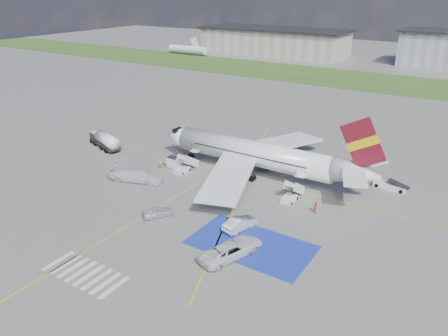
{
  "coord_description": "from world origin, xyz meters",
  "views": [
    {
      "loc": [
        30.44,
        -41.51,
        27.62
      ],
      "look_at": [
        -0.38,
        6.36,
        3.5
      ],
      "focal_mm": 35.0,
      "sensor_mm": 36.0,
      "label": 1
    }
  ],
  "objects_px": {
    "fuel_tanker": "(105,141)",
    "van_white_b": "(136,174)",
    "belt_loader": "(390,186)",
    "van_white_a": "(231,247)",
    "airliner": "(261,155)",
    "car_silver_a": "(158,212)",
    "gpu_cart": "(174,163)",
    "car_silver_b": "(240,223)"
  },
  "relations": [
    {
      "from": "gpu_cart",
      "to": "car_silver_a",
      "type": "xyz_separation_m",
      "value": [
        8.28,
        -13.65,
        -0.19
      ]
    },
    {
      "from": "airliner",
      "to": "fuel_tanker",
      "type": "distance_m",
      "value": 30.05
    },
    {
      "from": "gpu_cart",
      "to": "van_white_a",
      "type": "relative_size",
      "value": 0.39
    },
    {
      "from": "car_silver_a",
      "to": "van_white_b",
      "type": "relative_size",
      "value": 0.62
    },
    {
      "from": "airliner",
      "to": "car_silver_b",
      "type": "distance_m",
      "value": 16.85
    },
    {
      "from": "airliner",
      "to": "van_white_b",
      "type": "distance_m",
      "value": 19.29
    },
    {
      "from": "belt_loader",
      "to": "van_white_a",
      "type": "height_order",
      "value": "van_white_a"
    },
    {
      "from": "airliner",
      "to": "car_silver_b",
      "type": "height_order",
      "value": "airliner"
    },
    {
      "from": "van_white_b",
      "to": "car_silver_b",
      "type": "bearing_deg",
      "value": -118.03
    },
    {
      "from": "belt_loader",
      "to": "car_silver_b",
      "type": "relative_size",
      "value": 1.08
    },
    {
      "from": "belt_loader",
      "to": "van_white_a",
      "type": "xyz_separation_m",
      "value": [
        -10.49,
        -27.06,
        0.75
      ]
    },
    {
      "from": "fuel_tanker",
      "to": "airliner",
      "type": "bearing_deg",
      "value": 27.66
    },
    {
      "from": "airliner",
      "to": "belt_loader",
      "type": "height_order",
      "value": "airliner"
    },
    {
      "from": "belt_loader",
      "to": "airliner",
      "type": "bearing_deg",
      "value": -158.3
    },
    {
      "from": "airliner",
      "to": "car_silver_b",
      "type": "relative_size",
      "value": 7.86
    },
    {
      "from": "car_silver_a",
      "to": "van_white_b",
      "type": "distance_m",
      "value": 11.97
    },
    {
      "from": "airliner",
      "to": "belt_loader",
      "type": "bearing_deg",
      "value": 17.96
    },
    {
      "from": "gpu_cart",
      "to": "belt_loader",
      "type": "distance_m",
      "value": 33.24
    },
    {
      "from": "fuel_tanker",
      "to": "gpu_cart",
      "type": "distance_m",
      "value": 16.52
    },
    {
      "from": "car_silver_b",
      "to": "car_silver_a",
      "type": "bearing_deg",
      "value": 30.61
    },
    {
      "from": "car_silver_a",
      "to": "belt_loader",
      "type": "bearing_deg",
      "value": -99.6
    },
    {
      "from": "gpu_cart",
      "to": "belt_loader",
      "type": "xyz_separation_m",
      "value": [
        31.37,
        10.99,
        -0.48
      ]
    },
    {
      "from": "car_silver_a",
      "to": "airliner",
      "type": "bearing_deg",
      "value": -70.97
    },
    {
      "from": "belt_loader",
      "to": "van_white_b",
      "type": "relative_size",
      "value": 0.81
    },
    {
      "from": "fuel_tanker",
      "to": "car_silver_a",
      "type": "xyz_separation_m",
      "value": [
        24.79,
        -14.26,
        -0.56
      ]
    },
    {
      "from": "gpu_cart",
      "to": "car_silver_a",
      "type": "height_order",
      "value": "gpu_cart"
    },
    {
      "from": "airliner",
      "to": "belt_loader",
      "type": "relative_size",
      "value": 7.25
    },
    {
      "from": "belt_loader",
      "to": "car_silver_b",
      "type": "height_order",
      "value": "car_silver_b"
    },
    {
      "from": "gpu_cart",
      "to": "van_white_b",
      "type": "xyz_separation_m",
      "value": [
        -1.7,
        -7.07,
        0.38
      ]
    },
    {
      "from": "gpu_cart",
      "to": "car_silver_a",
      "type": "relative_size",
      "value": 0.59
    },
    {
      "from": "gpu_cart",
      "to": "van_white_a",
      "type": "bearing_deg",
      "value": -36.67
    },
    {
      "from": "gpu_cart",
      "to": "van_white_a",
      "type": "height_order",
      "value": "van_white_a"
    },
    {
      "from": "car_silver_a",
      "to": "van_white_a",
      "type": "height_order",
      "value": "van_white_a"
    },
    {
      "from": "fuel_tanker",
      "to": "van_white_a",
      "type": "xyz_separation_m",
      "value": [
        37.39,
        -16.68,
        -0.11
      ]
    },
    {
      "from": "airliner",
      "to": "gpu_cart",
      "type": "bearing_deg",
      "value": -158.84
    },
    {
      "from": "fuel_tanker",
      "to": "belt_loader",
      "type": "bearing_deg",
      "value": 31.33
    },
    {
      "from": "airliner",
      "to": "van_white_b",
      "type": "bearing_deg",
      "value": -140.67
    },
    {
      "from": "van_white_a",
      "to": "gpu_cart",
      "type": "bearing_deg",
      "value": -20.17
    },
    {
      "from": "fuel_tanker",
      "to": "van_white_b",
      "type": "height_order",
      "value": "fuel_tanker"
    },
    {
      "from": "van_white_b",
      "to": "car_silver_a",
      "type": "bearing_deg",
      "value": -141.59
    },
    {
      "from": "gpu_cart",
      "to": "van_white_b",
      "type": "distance_m",
      "value": 7.28
    },
    {
      "from": "airliner",
      "to": "van_white_b",
      "type": "relative_size",
      "value": 5.85
    }
  ]
}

